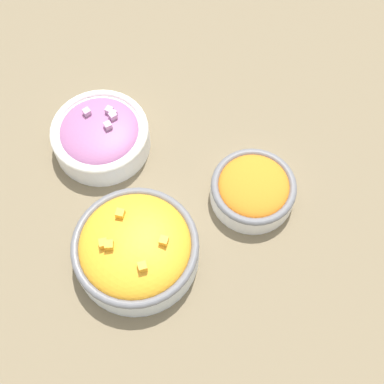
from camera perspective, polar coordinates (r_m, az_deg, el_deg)
The scene contains 4 objects.
ground_plane at distance 0.85m, azimuth 0.00°, elevation -0.90°, with size 3.00×3.00×0.00m, color #75664C.
bowl_squash at distance 0.78m, azimuth -6.04°, elevation -5.96°, with size 0.18×0.18×0.08m.
bowl_red_onion at distance 0.88m, azimuth -9.74°, elevation 6.03°, with size 0.16×0.16×0.07m.
bowl_carrots at distance 0.83m, azimuth 6.54°, elevation 0.35°, with size 0.13×0.13×0.05m.
Camera 1 is at (0.06, 0.36, 0.76)m, focal length 50.00 mm.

